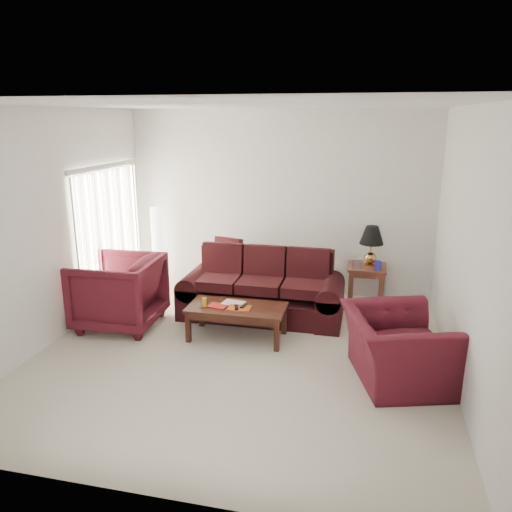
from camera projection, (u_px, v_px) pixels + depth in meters
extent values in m
plane|color=beige|center=(241.00, 354.00, 6.24)|extent=(5.00, 5.00, 0.00)
cube|color=silver|center=(110.00, 237.00, 7.69)|extent=(0.10, 2.00, 2.16)
cube|color=black|center=(228.00, 252.00, 8.07)|extent=(0.50, 0.34, 0.48)
cube|color=#B7B8BC|center=(358.00, 264.00, 7.62)|extent=(0.15, 0.06, 0.15)
cylinder|color=#251CB8|center=(378.00, 265.00, 7.54)|extent=(0.10, 0.10, 0.15)
cube|color=silver|center=(356.00, 257.00, 7.99)|extent=(0.16, 0.18, 0.05)
imported|color=#49101A|center=(119.00, 292.00, 6.98)|extent=(1.16, 1.13, 1.01)
imported|color=#47101B|center=(396.00, 348.00, 5.55)|extent=(1.35, 1.46, 0.78)
cube|color=#AE1711|center=(218.00, 306.00, 6.59)|extent=(0.28, 0.23, 0.01)
cube|color=silver|center=(233.00, 303.00, 6.69)|extent=(0.31, 0.25, 0.02)
cube|color=#D85119|center=(239.00, 308.00, 6.52)|extent=(0.29, 0.22, 0.02)
cube|color=black|center=(236.00, 307.00, 6.49)|extent=(0.09, 0.17, 0.02)
cube|color=black|center=(244.00, 306.00, 6.54)|extent=(0.07, 0.16, 0.02)
cylinder|color=gold|center=(204.00, 302.00, 6.58)|extent=(0.08, 0.08, 0.12)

